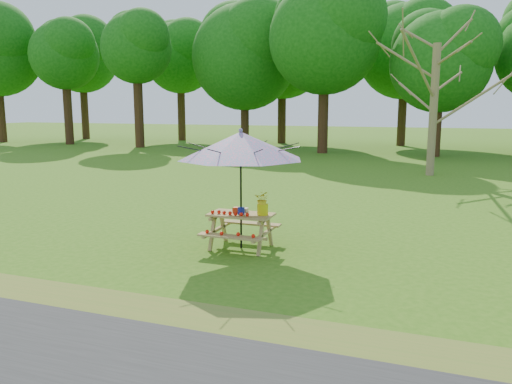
% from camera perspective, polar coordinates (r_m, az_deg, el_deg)
% --- Properties ---
extents(ground, '(120.00, 120.00, 0.00)m').
position_cam_1_polar(ground, '(10.72, -18.86, -5.14)').
color(ground, '#366D14').
rests_on(ground, ground).
extents(treeline, '(60.00, 12.00, 16.00)m').
position_cam_1_polar(treeline, '(31.20, 7.97, 19.51)').
color(treeline, '#11560E').
rests_on(treeline, ground).
extents(picnic_table, '(1.20, 1.32, 0.67)m').
position_cam_1_polar(picnic_table, '(9.47, -1.72, -4.51)').
color(picnic_table, '#9D7E47').
rests_on(picnic_table, ground).
extents(patio_umbrella, '(2.59, 2.59, 2.27)m').
position_cam_1_polar(patio_umbrella, '(9.21, -1.76, 5.32)').
color(patio_umbrella, black).
rests_on(patio_umbrella, ground).
extents(produce_bins, '(0.27, 0.38, 0.13)m').
position_cam_1_polar(produce_bins, '(9.43, -1.78, -2.09)').
color(produce_bins, red).
rests_on(produce_bins, picnic_table).
extents(tomatoes_row, '(0.77, 0.13, 0.07)m').
position_cam_1_polar(tomatoes_row, '(9.28, -3.00, -2.42)').
color(tomatoes_row, red).
rests_on(tomatoes_row, picnic_table).
extents(flower_bucket, '(0.29, 0.26, 0.45)m').
position_cam_1_polar(flower_bucket, '(9.23, 0.77, -1.17)').
color(flower_bucket, yellow).
rests_on(flower_bucket, picnic_table).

